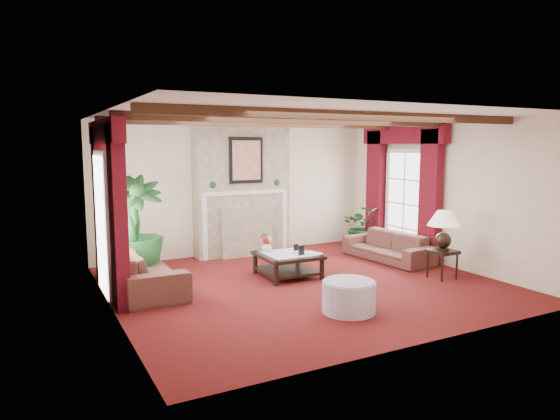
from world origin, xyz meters
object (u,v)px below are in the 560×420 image
sofa_right (388,242)px  ottoman (349,297)px  potted_palm (134,250)px  side_table (442,264)px  sofa_left (143,260)px  coffee_table (288,265)px

sofa_right → ottoman: size_ratio=2.66×
sofa_right → potted_palm: (-4.68, 0.92, 0.12)m
sofa_right → side_table: size_ratio=3.92×
sofa_left → sofa_right: 4.68m
coffee_table → side_table: 2.62m
potted_palm → ottoman: potted_palm is taller
sofa_right → side_table: bearing=-6.9°
sofa_left → ottoman: sofa_left is taller
potted_palm → sofa_left: bearing=-89.1°
sofa_left → side_table: bearing=-110.5°
sofa_left → coffee_table: size_ratio=2.34×
sofa_right → potted_palm: bearing=-106.4°
sofa_left → sofa_right: bearing=-93.1°
sofa_left → potted_palm: bearing=1.2°
coffee_table → sofa_right: bearing=5.4°
sofa_left → sofa_right: sofa_left is taller
coffee_table → sofa_left: bearing=170.9°
side_table → sofa_left: bearing=159.2°
side_table → ottoman: size_ratio=0.68×
sofa_left → ottoman: (2.21, -2.44, -0.24)m
sofa_left → side_table: (4.63, -1.76, -0.20)m
coffee_table → ottoman: size_ratio=1.35×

